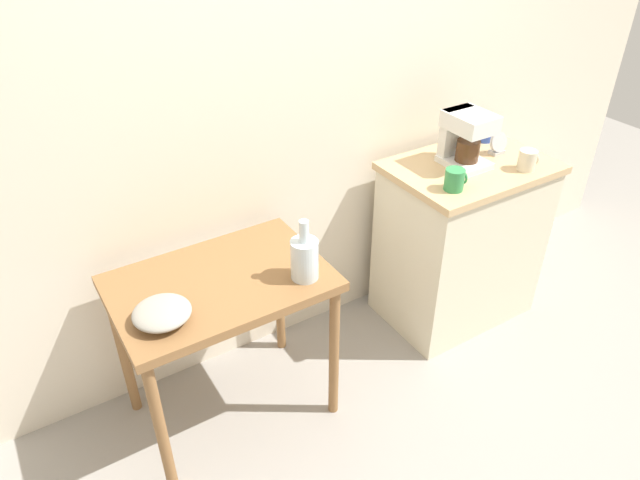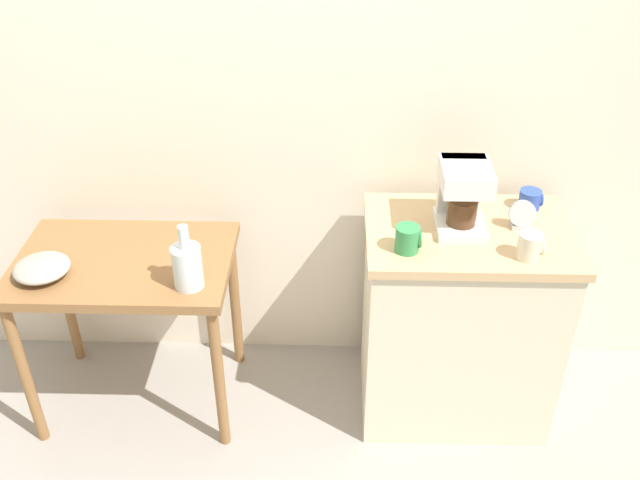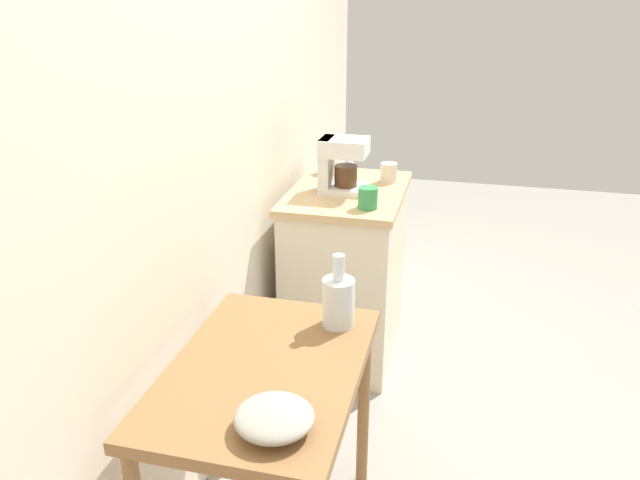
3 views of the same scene
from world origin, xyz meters
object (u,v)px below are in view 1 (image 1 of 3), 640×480
object	(u,v)px
mug_small_cream	(527,160)
coffee_maker	(465,136)
mug_tall_green	(455,179)
bowl_stoneware	(162,313)
mug_blue	(485,134)
glass_carafe_vase	(305,258)
table_clock	(498,144)

from	to	relation	value
mug_small_cream	coffee_maker	bearing A→B (deg)	135.88
coffee_maker	mug_tall_green	bearing A→B (deg)	-139.86
bowl_stoneware	coffee_maker	bearing A→B (deg)	6.22
bowl_stoneware	coffee_maker	world-z (taller)	coffee_maker
bowl_stoneware	mug_blue	xyz separation A→B (m)	(1.85, 0.31, 0.15)
bowl_stoneware	mug_small_cream	bearing A→B (deg)	-1.27
bowl_stoneware	glass_carafe_vase	xyz separation A→B (m)	(0.56, -0.05, 0.06)
coffee_maker	mug_small_cream	world-z (taller)	coffee_maker
mug_small_cream	mug_tall_green	xyz separation A→B (m)	(-0.42, 0.03, -0.00)
bowl_stoneware	glass_carafe_vase	world-z (taller)	glass_carafe_vase
glass_carafe_vase	coffee_maker	xyz separation A→B (m)	(1.00, 0.21, 0.19)
mug_blue	mug_tall_green	bearing A→B (deg)	-148.19
coffee_maker	mug_blue	world-z (taller)	coffee_maker
mug_small_cream	glass_carafe_vase	bearing A→B (deg)	-179.73
mug_small_cream	mug_blue	world-z (taller)	mug_small_cream
table_clock	coffee_maker	bearing A→B (deg)	176.84
mug_small_cream	mug_tall_green	distance (m)	0.43
table_clock	mug_tall_green	bearing A→B (deg)	-159.49
coffee_maker	mug_tall_green	distance (m)	0.29
glass_carafe_vase	mug_tall_green	size ratio (longest dim) A/B	2.64
glass_carafe_vase	coffee_maker	bearing A→B (deg)	12.12
bowl_stoneware	mug_small_cream	xyz separation A→B (m)	(1.77, -0.04, 0.16)
coffee_maker	mug_small_cream	xyz separation A→B (m)	(0.22, -0.21, -0.09)
glass_carafe_vase	mug_small_cream	distance (m)	1.22
bowl_stoneware	table_clock	bearing A→B (deg)	5.03
glass_carafe_vase	mug_small_cream	world-z (taller)	glass_carafe_vase
coffee_maker	mug_small_cream	size ratio (longest dim) A/B	2.66
mug_blue	bowl_stoneware	bearing A→B (deg)	-170.63
bowl_stoneware	table_clock	world-z (taller)	table_clock
bowl_stoneware	mug_small_cream	world-z (taller)	mug_small_cream
coffee_maker	mug_blue	bearing A→B (deg)	24.80
coffee_maker	mug_blue	distance (m)	0.34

